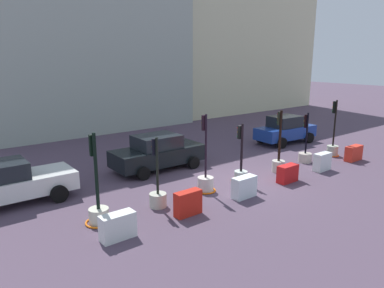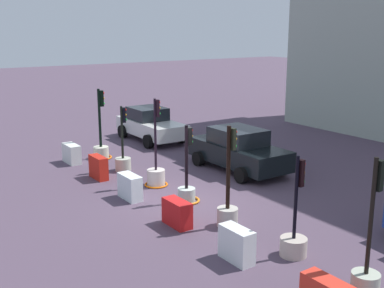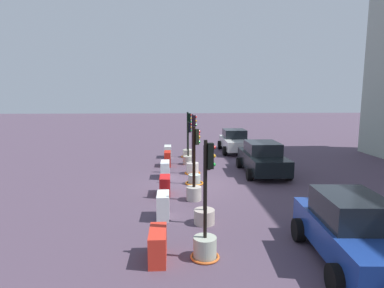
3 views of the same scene
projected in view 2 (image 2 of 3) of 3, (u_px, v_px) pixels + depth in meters
The scene contains 15 objects.
ground_plane at pixel (188, 203), 16.12m from camera, with size 120.00×120.00×0.00m, color #4E3E50.
traffic_light_0 at pixel (101, 146), 21.50m from camera, with size 0.93×0.93×3.08m.
traffic_light_1 at pixel (123, 158), 19.64m from camera, with size 0.64×0.64×2.63m.
traffic_light_2 at pixel (156, 173), 17.79m from camera, with size 0.86×0.86×3.20m.
traffic_light_3 at pixel (187, 189), 16.15m from camera, with size 0.89×0.89×2.58m.
traffic_light_4 at pixel (228, 205), 14.10m from camera, with size 0.61×0.61×2.98m.
traffic_light_5 at pixel (294, 239), 12.30m from camera, with size 0.69×0.69×2.62m.
traffic_light_6 at pixel (366, 275), 10.35m from camera, with size 0.77×0.77×3.11m.
construction_barrier_0 at pixel (72, 154), 20.78m from camera, with size 1.08×0.47×0.81m.
construction_barrier_1 at pixel (98, 167), 18.61m from camera, with size 1.01×0.38×0.88m.
construction_barrier_2 at pixel (130, 187), 16.39m from camera, with size 1.03×0.44×0.84m.
construction_barrier_3 at pixel (177, 213), 14.18m from camera, with size 1.01×0.45×0.77m.
construction_barrier_4 at pixel (237, 245), 12.02m from camera, with size 0.98×0.42×0.87m.
car_black_sedan at pixel (238, 150), 19.67m from camera, with size 4.60×2.30×1.71m.
car_white_van at pixel (151, 124), 24.94m from camera, with size 4.48×2.21×1.65m.
Camera 2 is at (12.64, -8.49, 5.64)m, focal length 45.71 mm.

